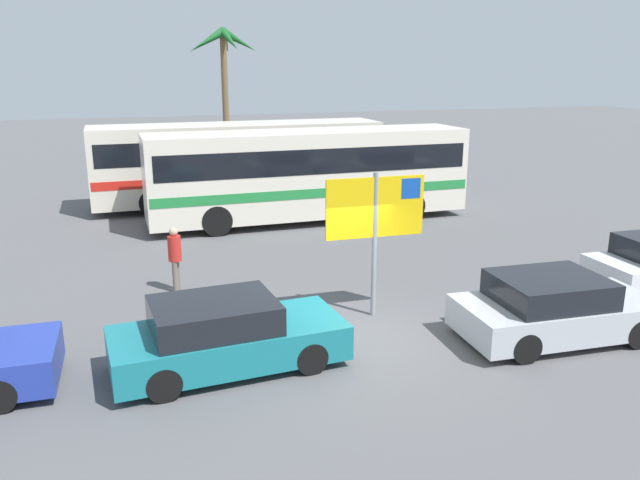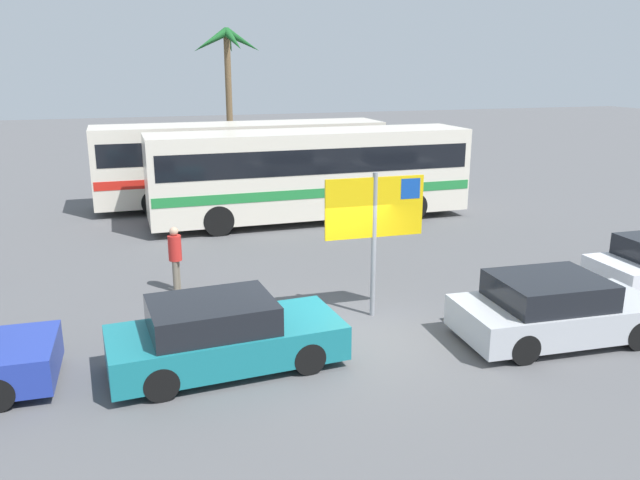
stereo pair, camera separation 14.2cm
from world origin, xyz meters
TOP-DOWN VIEW (x-y plane):
  - ground at (0.00, 0.00)m, footprint 120.00×120.00m
  - bus_front_coach at (2.23, 9.99)m, footprint 11.22×2.47m
  - bus_rear_coach at (0.46, 13.53)m, footprint 11.22×2.47m
  - ferry_sign at (0.94, 1.04)m, footprint 2.20×0.13m
  - car_silver at (3.88, -1.25)m, footprint 4.13×2.12m
  - car_teal at (-2.67, -0.46)m, footprint 4.29×2.01m
  - pedestrian_by_bus at (-3.07, 3.99)m, footprint 0.32×0.32m
  - palm_tree_seaside at (1.45, 21.72)m, footprint 3.59×3.66m

SIDE VIEW (x-z plane):
  - ground at x=0.00m, z-range 0.00..0.00m
  - car_teal at x=-2.67m, z-range -0.03..1.30m
  - car_silver at x=3.88m, z-range -0.03..1.30m
  - pedestrian_by_bus at x=-3.07m, z-range 0.14..1.75m
  - bus_front_coach at x=2.23m, z-range 0.20..3.37m
  - bus_rear_coach at x=0.46m, z-range 0.20..3.37m
  - ferry_sign at x=0.94m, z-range 0.73..3.93m
  - palm_tree_seaside at x=1.45m, z-range 2.10..9.26m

